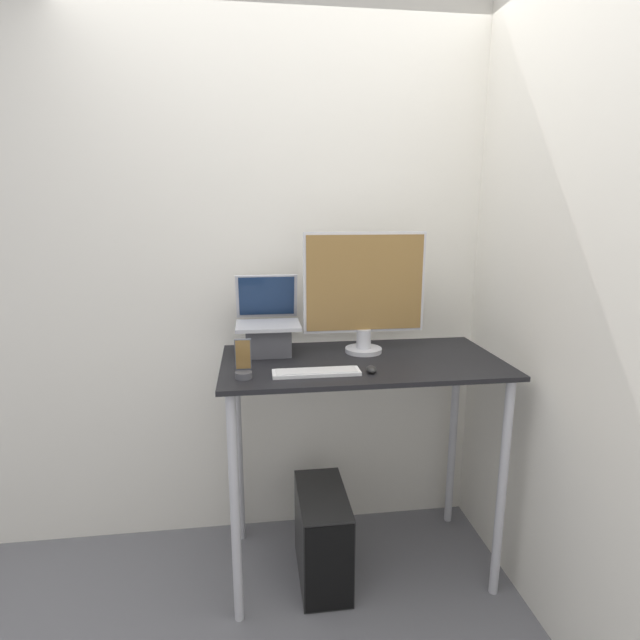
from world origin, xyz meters
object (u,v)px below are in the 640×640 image
mouse (373,369)px  computer_tower (322,536)px  monitor (364,293)px  keyboard (316,372)px  laptop (268,332)px  cell_phone (243,366)px

mouse → computer_tower: bearing=147.9°
monitor → keyboard: bearing=-131.8°
laptop → keyboard: 0.37m
keyboard → mouse: mouse is taller
computer_tower → monitor: bearing=39.9°
laptop → keyboard: size_ratio=0.99×
mouse → cell_phone: size_ratio=0.40×
monitor → mouse: bearing=-95.4°
monitor → computer_tower: bearing=-140.1°
laptop → keyboard: bearing=-60.8°
keyboard → cell_phone: (-0.28, -0.00, 0.04)m
cell_phone → computer_tower: (0.32, 0.11, -0.84)m
keyboard → cell_phone: cell_phone is taller
keyboard → mouse: (0.22, -0.01, 0.01)m
keyboard → computer_tower: keyboard is taller
laptop → mouse: (0.40, -0.33, -0.09)m
cell_phone → computer_tower: cell_phone is taller
mouse → computer_tower: (-0.18, 0.12, -0.81)m
laptop → cell_phone: (-0.11, -0.32, -0.05)m
keyboard → cell_phone: bearing=-179.2°
laptop → keyboard: (0.18, -0.32, -0.09)m
mouse → cell_phone: cell_phone is taller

